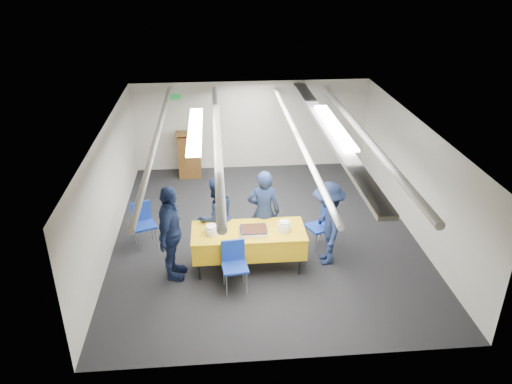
% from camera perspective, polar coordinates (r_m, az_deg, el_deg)
% --- Properties ---
extents(ground, '(7.00, 7.00, 0.00)m').
position_cam_1_polar(ground, '(10.28, 0.99, -4.73)').
color(ground, black).
rests_on(ground, ground).
extents(room_shell, '(6.00, 7.00, 2.30)m').
position_cam_1_polar(room_shell, '(9.86, 1.37, 5.59)').
color(room_shell, beige).
rests_on(room_shell, ground).
extents(serving_table, '(2.02, 0.87, 0.77)m').
position_cam_1_polar(serving_table, '(8.97, -0.86, -5.58)').
color(serving_table, black).
rests_on(serving_table, ground).
extents(sheet_cake, '(0.49, 0.38, 0.09)m').
position_cam_1_polar(sheet_cake, '(8.78, -0.28, -4.41)').
color(sheet_cake, white).
rests_on(sheet_cake, serving_table).
extents(plate_stack_left, '(0.24, 0.24, 0.16)m').
position_cam_1_polar(plate_stack_left, '(8.76, -5.11, -4.34)').
color(plate_stack_left, white).
rests_on(plate_stack_left, serving_table).
extents(plate_stack_right, '(0.24, 0.24, 0.18)m').
position_cam_1_polar(plate_stack_right, '(8.83, 3.26, -3.93)').
color(plate_stack_right, white).
rests_on(plate_stack_right, serving_table).
extents(podium, '(0.62, 0.53, 1.25)m').
position_cam_1_polar(podium, '(12.72, -7.61, 4.41)').
color(podium, brown).
rests_on(podium, ground).
extents(chair_near, '(0.46, 0.46, 0.87)m').
position_cam_1_polar(chair_near, '(8.50, -2.53, -7.80)').
color(chair_near, gray).
rests_on(chair_near, ground).
extents(chair_right, '(0.55, 0.55, 0.87)m').
position_cam_1_polar(chair_right, '(9.68, 7.65, -3.45)').
color(chair_right, gray).
rests_on(chair_right, ground).
extents(chair_left, '(0.54, 0.54, 0.87)m').
position_cam_1_polar(chair_left, '(9.93, -12.83, -3.09)').
color(chair_left, gray).
rests_on(chair_left, ground).
extents(sailor_a, '(0.66, 0.47, 1.68)m').
position_cam_1_polar(sailor_a, '(9.30, 0.88, -2.33)').
color(sailor_a, black).
rests_on(sailor_a, ground).
extents(sailor_b, '(0.96, 0.91, 1.57)m').
position_cam_1_polar(sailor_b, '(9.29, -4.58, -2.86)').
color(sailor_b, black).
rests_on(sailor_b, ground).
extents(sailor_c, '(0.60, 1.09, 1.76)m').
position_cam_1_polar(sailor_c, '(8.68, -9.72, -4.70)').
color(sailor_c, black).
rests_on(sailor_c, ground).
extents(sailor_d, '(0.63, 1.05, 1.60)m').
position_cam_1_polar(sailor_d, '(9.10, 8.16, -3.61)').
color(sailor_d, black).
rests_on(sailor_d, ground).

